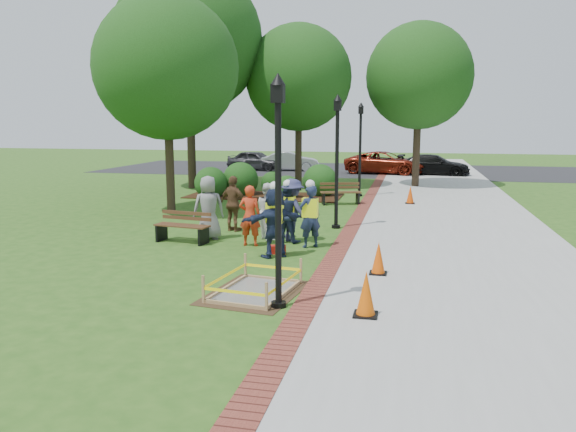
% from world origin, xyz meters
% --- Properties ---
extents(ground, '(100.00, 100.00, 0.00)m').
position_xyz_m(ground, '(0.00, 0.00, 0.00)').
color(ground, '#285116').
rests_on(ground, ground).
extents(sidewalk, '(6.00, 60.00, 0.02)m').
position_xyz_m(sidewalk, '(5.00, 10.00, 0.01)').
color(sidewalk, '#9E9E99').
rests_on(sidewalk, ground).
extents(brick_edging, '(0.50, 60.00, 0.03)m').
position_xyz_m(brick_edging, '(1.75, 10.00, 0.01)').
color(brick_edging, maroon).
rests_on(brick_edging, ground).
extents(mulch_bed, '(7.00, 3.00, 0.05)m').
position_xyz_m(mulch_bed, '(-3.00, 12.00, 0.02)').
color(mulch_bed, '#381E0F').
rests_on(mulch_bed, ground).
extents(parking_lot, '(36.00, 12.00, 0.01)m').
position_xyz_m(parking_lot, '(0.00, 27.00, 0.00)').
color(parking_lot, black).
rests_on(parking_lot, ground).
extents(wet_concrete_pad, '(2.00, 2.51, 0.55)m').
position_xyz_m(wet_concrete_pad, '(0.58, -2.26, 0.23)').
color(wet_concrete_pad, '#47331E').
rests_on(wet_concrete_pad, ground).
extents(bench_near, '(1.67, 0.78, 0.87)m').
position_xyz_m(bench_near, '(-2.74, 1.90, 0.28)').
color(bench_near, brown).
rests_on(bench_near, ground).
extents(bench_far, '(1.75, 1.00, 0.90)m').
position_xyz_m(bench_far, '(0.73, 10.23, 0.29)').
color(bench_far, brown).
rests_on(bench_far, ground).
extents(cone_front, '(0.42, 0.42, 0.84)m').
position_xyz_m(cone_front, '(2.88, -3.18, 0.40)').
color(cone_front, black).
rests_on(cone_front, ground).
extents(cone_back, '(0.38, 0.38, 0.76)m').
position_xyz_m(cone_back, '(2.93, -0.34, 0.37)').
color(cone_back, black).
rests_on(cone_back, ground).
extents(cone_far, '(0.39, 0.39, 0.76)m').
position_xyz_m(cone_far, '(3.56, 10.98, 0.37)').
color(cone_far, black).
rests_on(cone_far, ground).
extents(toolbox, '(0.46, 0.29, 0.22)m').
position_xyz_m(toolbox, '(0.23, 1.14, 0.11)').
color(toolbox, '#A3160C').
rests_on(toolbox, ground).
extents(lamp_near, '(0.28, 0.28, 4.26)m').
position_xyz_m(lamp_near, '(1.25, -3.00, 2.48)').
color(lamp_near, black).
rests_on(lamp_near, ground).
extents(lamp_mid, '(0.28, 0.28, 4.26)m').
position_xyz_m(lamp_mid, '(1.25, 5.00, 2.48)').
color(lamp_mid, black).
rests_on(lamp_mid, ground).
extents(lamp_far, '(0.28, 0.28, 4.26)m').
position_xyz_m(lamp_far, '(1.25, 13.00, 2.48)').
color(lamp_far, black).
rests_on(lamp_far, ground).
extents(tree_left, '(5.23, 5.23, 7.96)m').
position_xyz_m(tree_left, '(-5.22, 6.67, 5.33)').
color(tree_left, '#3D2D1E').
rests_on(tree_left, ground).
extents(tree_back, '(5.44, 5.44, 8.33)m').
position_xyz_m(tree_back, '(-2.25, 16.12, 5.60)').
color(tree_back, '#3D2D1E').
rests_on(tree_back, ground).
extents(tree_right, '(5.46, 5.46, 8.44)m').
position_xyz_m(tree_right, '(3.78, 17.60, 5.69)').
color(tree_right, '#3D2D1E').
rests_on(tree_right, ground).
extents(tree_far, '(7.35, 7.35, 11.09)m').
position_xyz_m(tree_far, '(-7.49, 14.37, 7.41)').
color(tree_far, '#3D2D1E').
rests_on(tree_far, ground).
extents(shrub_a, '(1.49, 1.49, 1.49)m').
position_xyz_m(shrub_a, '(-5.33, 11.26, 0.00)').
color(shrub_a, '#1A3F12').
rests_on(shrub_a, ground).
extents(shrub_b, '(1.67, 1.67, 1.67)m').
position_xyz_m(shrub_b, '(-4.21, 12.20, 0.00)').
color(shrub_b, '#1A3F12').
rests_on(shrub_b, ground).
extents(shrub_c, '(1.10, 1.10, 1.10)m').
position_xyz_m(shrub_c, '(-1.88, 11.65, 0.00)').
color(shrub_c, '#1A3F12').
rests_on(shrub_c, ground).
extents(shrub_d, '(1.59, 1.59, 1.59)m').
position_xyz_m(shrub_d, '(-0.53, 12.73, 0.00)').
color(shrub_d, '#1A3F12').
rests_on(shrub_d, ground).
extents(shrub_e, '(1.11, 1.11, 1.11)m').
position_xyz_m(shrub_e, '(-2.97, 13.34, 0.00)').
color(shrub_e, '#1A3F12').
rests_on(shrub_e, ground).
extents(casual_person_a, '(0.71, 0.63, 1.87)m').
position_xyz_m(casual_person_a, '(-2.15, 2.47, 0.93)').
color(casual_person_a, gray).
rests_on(casual_person_a, ground).
extents(casual_person_b, '(0.55, 0.36, 1.69)m').
position_xyz_m(casual_person_b, '(-0.73, 1.90, 0.84)').
color(casual_person_b, red).
rests_on(casual_person_b, ground).
extents(casual_person_c, '(0.59, 0.63, 1.66)m').
position_xyz_m(casual_person_c, '(-0.45, 2.87, 0.83)').
color(casual_person_c, white).
rests_on(casual_person_c, ground).
extents(casual_person_d, '(0.65, 0.53, 1.74)m').
position_xyz_m(casual_person_d, '(-1.82, 3.80, 0.87)').
color(casual_person_d, brown).
rests_on(casual_person_d, ground).
extents(casual_person_e, '(0.69, 0.63, 1.81)m').
position_xyz_m(casual_person_e, '(0.30, 2.69, 0.90)').
color(casual_person_e, '#323257').
rests_on(casual_person_e, ground).
extents(hivis_worker_a, '(0.68, 0.64, 1.94)m').
position_xyz_m(hivis_worker_a, '(0.25, 0.78, 0.96)').
color(hivis_worker_a, '#171B3C').
rests_on(hivis_worker_a, ground).
extents(hivis_worker_b, '(0.65, 0.60, 1.87)m').
position_xyz_m(hivis_worker_b, '(0.92, 2.06, 0.93)').
color(hivis_worker_b, '#171C3C').
rests_on(hivis_worker_b, ground).
extents(hivis_worker_c, '(0.59, 0.45, 1.80)m').
position_xyz_m(hivis_worker_c, '(0.18, 2.57, 0.90)').
color(hivis_worker_c, '#181F40').
rests_on(hivis_worker_c, ground).
extents(parked_car_a, '(2.77, 4.87, 1.50)m').
position_xyz_m(parked_car_a, '(-7.17, 25.32, 0.00)').
color(parked_car_a, '#2B2B2E').
rests_on(parked_car_a, ground).
extents(parked_car_b, '(2.56, 4.59, 1.42)m').
position_xyz_m(parked_car_b, '(-4.71, 25.45, 0.00)').
color(parked_car_b, '#BBBCC1').
rests_on(parked_car_b, ground).
extents(parked_car_c, '(2.94, 5.15, 1.58)m').
position_xyz_m(parked_car_c, '(1.87, 24.48, 0.00)').
color(parked_car_c, maroon).
rests_on(parked_car_c, ground).
extents(parked_car_d, '(2.40, 4.55, 1.42)m').
position_xyz_m(parked_car_d, '(4.95, 24.41, 0.00)').
color(parked_car_d, black).
rests_on(parked_car_d, ground).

